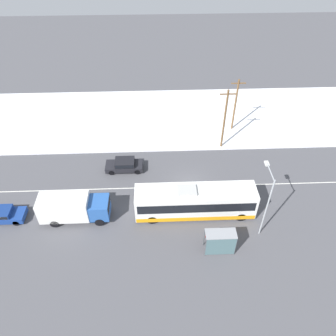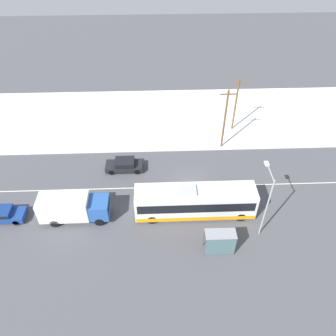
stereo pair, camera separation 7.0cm
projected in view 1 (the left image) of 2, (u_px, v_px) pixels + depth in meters
ground_plane at (189, 186)px, 35.78m from camera, size 120.00×120.00×0.00m
snow_lot at (180, 117)px, 46.03m from camera, size 80.00×15.14×0.12m
lane_marking_center at (189, 186)px, 35.78m from camera, size 60.00×0.12×0.00m
city_bus at (195, 202)px, 31.91m from camera, size 11.67×2.57×3.36m
box_truck at (73, 207)px, 31.47m from camera, size 6.66×2.30×2.81m
sedan_car at (124, 165)px, 37.35m from camera, size 4.21×1.80×1.38m
parked_car_near_truck at (0, 214)px, 31.89m from camera, size 4.56×1.80×1.31m
pedestrian_at_stop at (209, 235)px, 29.65m from camera, size 0.62×0.27×1.71m
bus_shelter at (221, 241)px, 28.42m from camera, size 2.71×1.20×2.40m
streetlamp at (267, 197)px, 28.53m from camera, size 0.36×2.69×7.00m
utility_pole_roadside at (225, 119)px, 38.29m from camera, size 1.80×0.24×7.88m
utility_pole_snowlot at (235, 104)px, 41.40m from camera, size 1.80×0.24×7.20m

